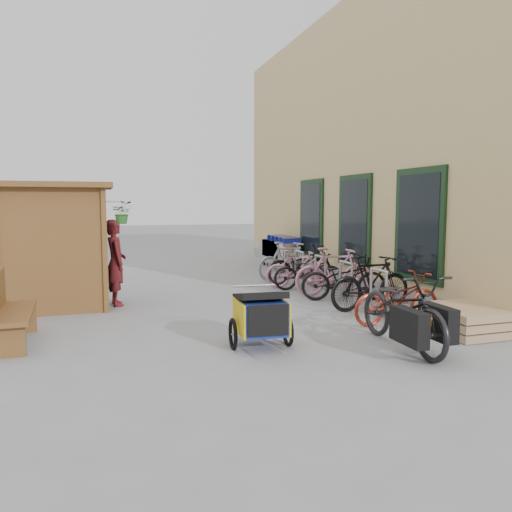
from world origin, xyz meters
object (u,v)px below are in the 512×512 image
object	(u,v)px
bike_7	(287,261)
bench	(7,309)
pallet_stack	(465,320)
bike_3	(334,272)
person_kiosk	(116,263)
bike_5	(297,269)
bike_2	(344,278)
bike_4	(308,271)
child_trailer	(261,314)
shopping_carts	(278,249)
bike_0	(397,298)
bike_6	(300,264)
bike_1	(371,282)
cargo_bike	(404,311)
kiosk	(49,228)

from	to	relation	value
bike_7	bench	bearing A→B (deg)	118.11
pallet_stack	bike_3	size ratio (longest dim) A/B	0.68
person_kiosk	bike_5	bearing A→B (deg)	-87.09
bike_2	bike_7	xyz separation A→B (m)	(-0.11, 2.96, 0.04)
bike_4	bike_7	bearing A→B (deg)	4.85
bike_7	bike_4	bearing A→B (deg)	169.07
child_trailer	bike_2	size ratio (longest dim) A/B	0.82
bike_2	bench	bearing A→B (deg)	119.73
shopping_carts	bike_4	size ratio (longest dim) A/B	1.39
person_kiosk	bike_7	size ratio (longest dim) A/B	1.00
bike_0	bike_6	distance (m)	4.50
bike_2	bike_5	distance (m)	1.74
shopping_carts	bike_0	bearing A→B (deg)	-95.21
bike_1	person_kiosk	bearing A→B (deg)	61.92
bike_3	bike_4	bearing A→B (deg)	21.54
person_kiosk	bike_3	distance (m)	4.62
person_kiosk	bike_6	world-z (taller)	person_kiosk
bike_1	bike_7	world-z (taller)	bike_1
person_kiosk	bike_4	world-z (taller)	person_kiosk
child_trailer	bike_7	size ratio (longest dim) A/B	0.85
bike_3	cargo_bike	bearing A→B (deg)	173.88
person_kiosk	bike_5	xyz separation A→B (m)	(4.20, 0.77, -0.39)
pallet_stack	shopping_carts	xyz separation A→B (m)	(-0.00, 8.34, 0.39)
bike_0	bike_6	size ratio (longest dim) A/B	0.89
person_kiosk	bike_1	xyz separation A→B (m)	(4.57, -1.95, -0.32)
bike_4	bench	bearing A→B (deg)	123.54
bike_2	cargo_bike	bearing A→B (deg)	-178.41
kiosk	shopping_carts	world-z (taller)	kiosk
pallet_stack	bike_0	xyz separation A→B (m)	(-0.68, 0.84, 0.22)
bench	bike_2	size ratio (longest dim) A/B	0.93
bike_1	bike_6	world-z (taller)	bike_1
bike_4	bike_7	world-z (taller)	bike_7
pallet_stack	bike_5	world-z (taller)	bike_5
bench	bike_4	xyz separation A→B (m)	(5.95, 2.93, -0.09)
pallet_stack	person_kiosk	distance (m)	6.44
bike_3	pallet_stack	bearing A→B (deg)	-164.80
bike_5	bike_6	distance (m)	0.76
bike_5	bike_0	bearing A→B (deg)	-163.38
bike_0	bench	bearing A→B (deg)	81.12
pallet_stack	bike_7	xyz separation A→B (m)	(-0.66, 5.92, 0.30)
bench	person_kiosk	world-z (taller)	person_kiosk
shopping_carts	person_kiosk	world-z (taller)	person_kiosk
bike_4	bike_6	distance (m)	0.97
kiosk	cargo_bike	size ratio (longest dim) A/B	1.19
pallet_stack	bike_1	size ratio (longest dim) A/B	0.68
child_trailer	bike_2	xyz separation A→B (m)	(2.73, 2.71, -0.00)
bike_2	bike_1	bearing A→B (deg)	-162.26
cargo_bike	bike_2	xyz separation A→B (m)	(0.87, 3.38, -0.07)
cargo_bike	bike_1	world-z (taller)	cargo_bike
bike_3	bike_5	world-z (taller)	bike_3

